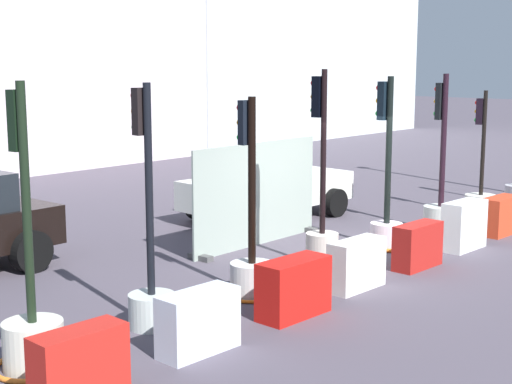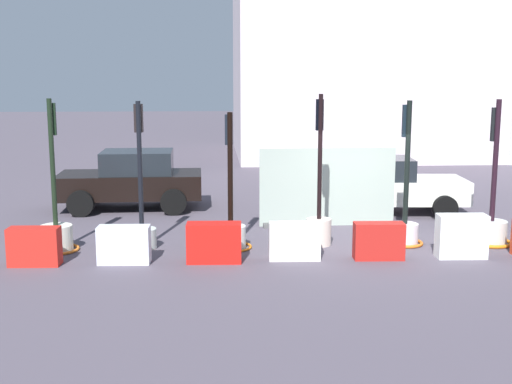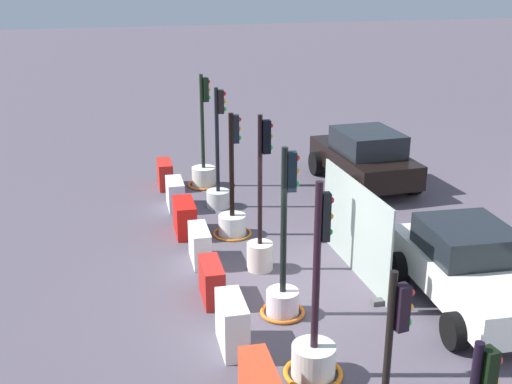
% 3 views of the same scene
% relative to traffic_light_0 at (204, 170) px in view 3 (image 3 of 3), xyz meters
% --- Properties ---
extents(ground_plane, '(120.00, 120.00, 0.00)m').
position_rel_traffic_light_0_xyz_m(ground_plane, '(6.82, 0.07, -0.50)').
color(ground_plane, '#4F4853').
extents(traffic_light_0, '(0.96, 0.96, 3.30)m').
position_rel_traffic_light_0_xyz_m(traffic_light_0, '(0.00, 0.00, 0.00)').
color(traffic_light_0, silver).
rests_on(traffic_light_0, ground_plane).
extents(traffic_light_1, '(0.63, 0.63, 3.24)m').
position_rel_traffic_light_0_xyz_m(traffic_light_1, '(1.84, 0.05, 0.17)').
color(traffic_light_1, silver).
rests_on(traffic_light_1, ground_plane).
extents(traffic_light_2, '(0.94, 0.94, 3.00)m').
position_rel_traffic_light_0_xyz_m(traffic_light_2, '(3.80, -0.01, 0.00)').
color(traffic_light_2, silver).
rests_on(traffic_light_2, ground_plane).
extents(traffic_light_3, '(0.56, 0.56, 3.38)m').
position_rel_traffic_light_0_xyz_m(traffic_light_3, '(5.79, 0.14, 0.21)').
color(traffic_light_3, beige).
rests_on(traffic_light_3, ground_plane).
extents(traffic_light_4, '(0.85, 0.85, 3.24)m').
position_rel_traffic_light_0_xyz_m(traffic_light_4, '(7.73, 0.05, 0.11)').
color(traffic_light_4, silver).
rests_on(traffic_light_4, ground_plane).
extents(traffic_light_5, '(0.96, 0.96, 3.26)m').
position_rel_traffic_light_0_xyz_m(traffic_light_5, '(9.70, -0.06, -0.01)').
color(traffic_light_5, silver).
rests_on(traffic_light_5, ground_plane).
extents(construction_barrier_0, '(1.03, 0.44, 0.78)m').
position_rel_traffic_light_0_xyz_m(construction_barrier_0, '(-0.17, -1.12, -0.11)').
color(construction_barrier_0, red).
rests_on(construction_barrier_0, ground_plane).
extents(construction_barrier_1, '(1.06, 0.46, 0.77)m').
position_rel_traffic_light_0_xyz_m(construction_barrier_1, '(1.60, -1.08, -0.12)').
color(construction_barrier_1, silver).
rests_on(construction_barrier_1, ground_plane).
extents(construction_barrier_2, '(1.13, 0.52, 0.81)m').
position_rel_traffic_light_0_xyz_m(construction_barrier_2, '(3.43, -1.11, -0.09)').
color(construction_barrier_2, red).
rests_on(construction_barrier_2, ground_plane).
extents(construction_barrier_3, '(1.07, 0.43, 0.78)m').
position_rel_traffic_light_0_xyz_m(construction_barrier_3, '(5.09, -1.05, -0.11)').
color(construction_barrier_3, silver).
rests_on(construction_barrier_3, ground_plane).
extents(construction_barrier_4, '(1.05, 0.43, 0.77)m').
position_rel_traffic_light_0_xyz_m(construction_barrier_4, '(6.84, -1.13, -0.11)').
color(construction_barrier_4, '#B11E18').
rests_on(construction_barrier_4, ground_plane).
extents(construction_barrier_5, '(1.04, 0.46, 0.92)m').
position_rel_traffic_light_0_xyz_m(construction_barrier_5, '(8.60, -1.13, -0.04)').
color(construction_barrier_5, silver).
rests_on(construction_barrier_5, ground_plane).
extents(car_black_sedan, '(4.08, 2.31, 1.67)m').
position_rel_traffic_light_0_xyz_m(car_black_sedan, '(1.11, 4.60, 0.35)').
color(car_black_sedan, black).
rests_on(car_black_sedan, ground_plane).
extents(car_white_van, '(4.11, 2.38, 1.54)m').
position_rel_traffic_light_0_xyz_m(car_white_van, '(8.32, 3.56, 0.26)').
color(car_white_van, white).
rests_on(car_white_van, ground_plane).
extents(site_fence_panel, '(3.45, 0.50, 1.98)m').
position_rel_traffic_light_0_xyz_m(site_fence_panel, '(6.31, 2.05, 0.44)').
color(site_fence_panel, '#97A79B').
rests_on(site_fence_panel, ground_plane).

